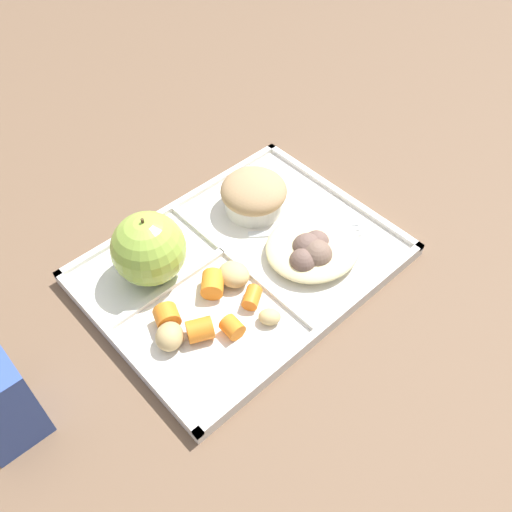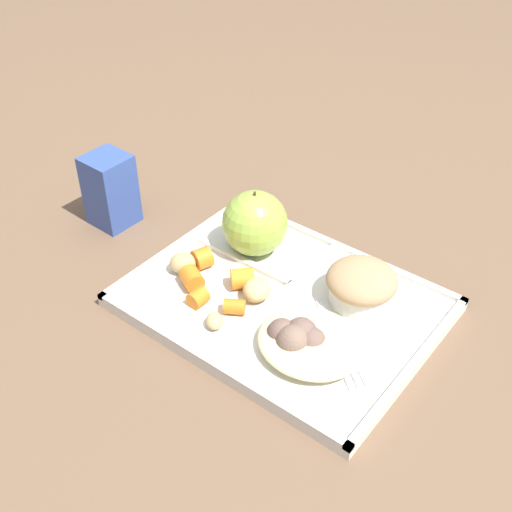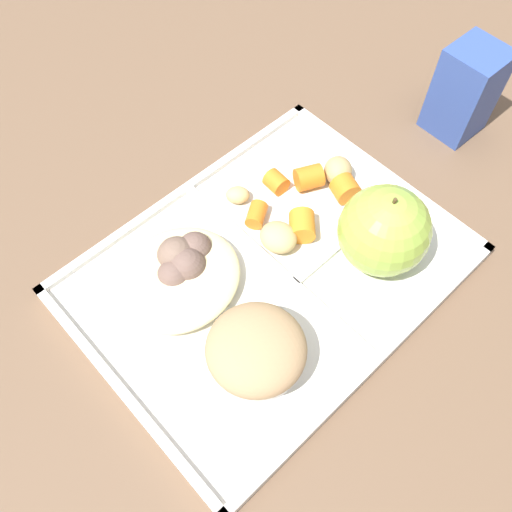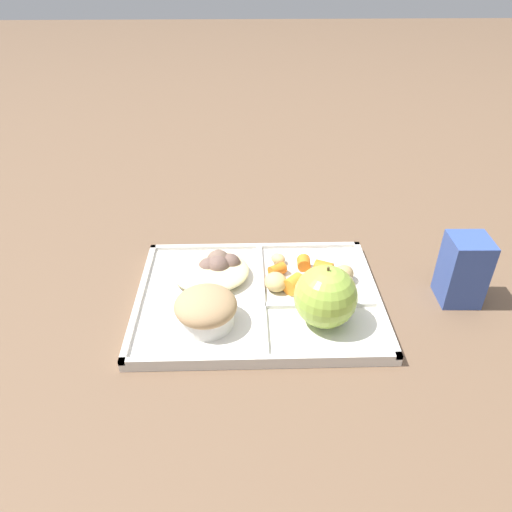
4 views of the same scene
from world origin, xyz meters
The scene contains 18 objects.
ground centered at (0.00, 0.00, 0.00)m, with size 6.00×6.00×0.00m, color brown.
lunch_tray centered at (0.00, 0.00, 0.01)m, with size 0.37×0.28×0.02m.
green_apple centered at (-0.09, 0.06, 0.06)m, with size 0.09×0.09×0.09m.
bran_muffin centered at (0.07, 0.06, 0.04)m, with size 0.09×0.09×0.05m.
carrot_slice_tilted centered at (-0.03, -0.05, 0.02)m, with size 0.02×0.02×0.03m, color orange.
carrot_slice_large centered at (-0.06, -0.01, 0.03)m, with size 0.03×0.03×0.03m, color orange.
carrot_slice_center centered at (-0.12, -0.01, 0.03)m, with size 0.03×0.03×0.02m, color orange.
carrot_slice_diagonal centered at (-0.11, -0.05, 0.02)m, with size 0.03×0.03×0.03m, color orange.
carrot_slice_edge centered at (-0.08, -0.07, 0.02)m, with size 0.02×0.02×0.02m, color orange.
potato_chunk_browned centered at (-0.03, -0.02, 0.03)m, with size 0.04×0.03×0.03m, color tan.
potato_chunk_golden centered at (-0.04, -0.09, 0.02)m, with size 0.03×0.02×0.02m, color tan.
potato_chunk_wedge centered at (-0.14, -0.03, 0.03)m, with size 0.03×0.03×0.03m, color tan.
egg_noodle_pile centered at (0.07, -0.05, 0.02)m, with size 0.12×0.11×0.02m, color beige.
meatball_center centered at (0.06, -0.07, 0.03)m, with size 0.04×0.04×0.04m, color #755B4C.
meatball_side centered at (0.08, -0.05, 0.03)m, with size 0.03×0.03×0.03m, color brown.
meatball_front centered at (0.06, -0.05, 0.03)m, with size 0.04×0.04×0.04m, color brown.
meatball_back centered at (0.04, -0.06, 0.03)m, with size 0.03×0.03×0.03m, color brown.
plastic_fork centered at (0.10, -0.02, 0.01)m, with size 0.12×0.10×0.00m.
Camera 1 is at (-0.29, -0.33, 0.54)m, focal length 38.63 mm.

